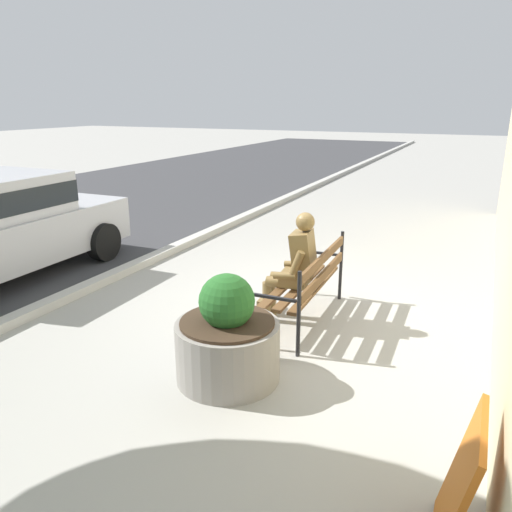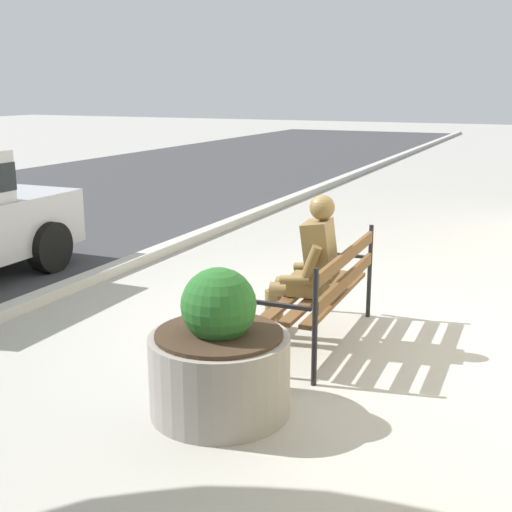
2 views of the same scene
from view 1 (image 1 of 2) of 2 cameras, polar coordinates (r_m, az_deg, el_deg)
ground_plane at (r=6.48m, az=4.08°, el=-6.32°), size 80.00×80.00×0.00m
curb_stone at (r=7.90m, az=-15.95°, el=-2.14°), size 60.00×0.20×0.12m
park_bench at (r=6.02m, az=6.15°, el=-2.72°), size 1.81×0.58×0.95m
bronze_statue_seated at (r=5.99m, az=4.09°, el=-1.48°), size 0.61×0.81×1.37m
concrete_planter at (r=4.84m, az=-3.26°, el=-9.59°), size 1.00×1.00×1.07m
leaning_signboard at (r=3.38m, az=21.92°, el=-23.32°), size 0.70×0.23×0.89m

